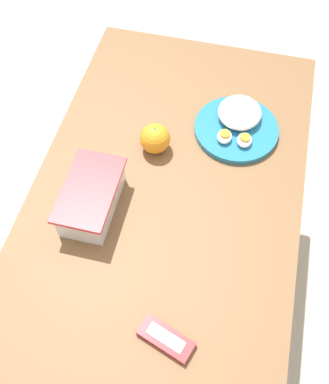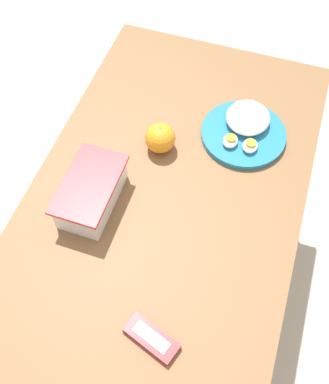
{
  "view_description": "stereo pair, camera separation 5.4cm",
  "coord_description": "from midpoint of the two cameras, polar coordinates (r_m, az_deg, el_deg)",
  "views": [
    {
      "loc": [
        -0.63,
        -0.15,
        1.75
      ],
      "look_at": [
        -0.02,
        0.0,
        0.75
      ],
      "focal_mm": 42.0,
      "sensor_mm": 36.0,
      "label": 1
    },
    {
      "loc": [
        -0.61,
        -0.2,
        1.75
      ],
      "look_at": [
        -0.02,
        0.0,
        0.75
      ],
      "focal_mm": 42.0,
      "sensor_mm": 36.0,
      "label": 2
    }
  ],
  "objects": [
    {
      "name": "orange_fruit",
      "position": [
        1.26,
        0.69,
        6.82
      ],
      "size": [
        0.09,
        0.09,
        0.09
      ],
      "color": "orange",
      "rests_on": "table"
    },
    {
      "name": "food_container",
      "position": [
        1.17,
        -7.96,
        -0.23
      ],
      "size": [
        0.22,
        0.13,
        0.09
      ],
      "color": "white",
      "rests_on": "table"
    },
    {
      "name": "ground_plane",
      "position": [
        1.86,
        1.04,
        -11.83
      ],
      "size": [
        10.0,
        10.0,
        0.0
      ],
      "primitive_type": "plane",
      "color": "#B2A899"
    },
    {
      "name": "candy_bar",
      "position": [
        1.05,
        -0.12,
        -18.13
      ],
      "size": [
        0.09,
        0.14,
        0.02
      ],
      "color": "#B7282D",
      "rests_on": "table"
    },
    {
      "name": "rice_plate",
      "position": [
        1.34,
        11.32,
        7.89
      ],
      "size": [
        0.25,
        0.25,
        0.06
      ],
      "color": "teal",
      "rests_on": "table"
    },
    {
      "name": "table",
      "position": [
        1.3,
        1.47,
        -2.33
      ],
      "size": [
        1.24,
        0.72,
        0.72
      ],
      "color": "brown",
      "rests_on": "ground_plane"
    }
  ]
}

